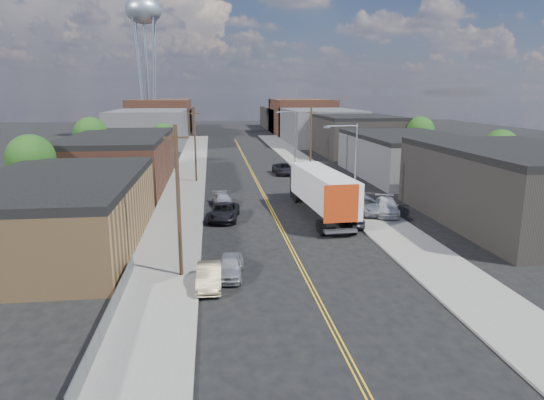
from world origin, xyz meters
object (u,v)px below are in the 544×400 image
object	(u,v)px
car_right_lot_c	(335,184)
car_left_a	(230,266)
car_left_c	(224,212)
car_ahead_truck	(283,169)
car_left_d	(223,200)
water_tower	(144,16)
car_right_lot_a	(364,205)
car_right_lot_b	(387,207)
semi_truck	(319,188)
car_left_b	(209,276)
car_right_oncoming	(353,219)

from	to	relation	value
car_right_lot_c	car_left_a	bearing A→B (deg)	-142.78
car_left_c	car_ahead_truck	xyz separation A→B (m)	(9.50, 25.50, 0.02)
car_ahead_truck	car_left_d	bearing A→B (deg)	-117.89
car_right_lot_c	water_tower	bearing A→B (deg)	87.36
car_right_lot_a	car_left_d	bearing A→B (deg)	145.07
car_left_c	car_right_lot_b	bearing A→B (deg)	6.52
car_left_a	car_right_lot_c	world-z (taller)	car_right_lot_c
car_right_lot_c	semi_truck	bearing A→B (deg)	-137.72
water_tower	car_right_lot_a	world-z (taller)	water_tower
car_right_lot_c	car_ahead_truck	bearing A→B (deg)	83.08
semi_truck	car_left_b	world-z (taller)	semi_truck
car_left_a	car_left_b	world-z (taller)	car_left_a
car_left_a	car_left_c	world-z (taller)	car_left_c
car_left_c	car_left_b	bearing A→B (deg)	-86.97
car_right_lot_c	car_left_d	bearing A→B (deg)	179.18
car_left_c	car_left_d	size ratio (longest dim) A/B	1.26
car_left_c	car_right_lot_a	distance (m)	13.99
car_left_b	car_left_d	distance (m)	22.28
water_tower	car_ahead_truck	distance (m)	72.17
water_tower	car_right_lot_c	distance (m)	84.97
semi_truck	car_left_a	xyz separation A→B (m)	(-9.50, -16.17, -1.88)
car_right_lot_a	car_right_lot_c	bearing A→B (deg)	76.26
semi_truck	car_left_c	xyz separation A→B (m)	(-9.50, -1.39, -1.81)
car_ahead_truck	car_right_lot_b	bearing A→B (deg)	-77.95
car_left_d	car_left_c	bearing A→B (deg)	-96.90
water_tower	car_left_d	xyz separation A→B (m)	(17.00, -79.76, -30.00)
car_left_c	car_ahead_truck	bearing A→B (deg)	77.39
water_tower	semi_truck	size ratio (longest dim) A/B	2.10
car_left_a	water_tower	bearing A→B (deg)	106.35
car_left_a	car_right_lot_a	xyz separation A→B (m)	(13.98, 15.28, 0.23)
car_left_d	car_right_lot_a	world-z (taller)	car_right_lot_a
car_right_oncoming	car_right_lot_c	xyz separation A→B (m)	(2.35, 15.97, 0.28)
semi_truck	car_left_c	world-z (taller)	semi_truck
car_left_a	car_right_lot_c	bearing A→B (deg)	69.48
car_left_a	car_right_lot_c	size ratio (longest dim) A/B	0.92
car_left_d	car_right_oncoming	bearing A→B (deg)	-46.39
semi_truck	car_left_b	bearing A→B (deg)	-125.52
car_left_b	car_right_oncoming	size ratio (longest dim) A/B	1.10
car_left_d	car_right_oncoming	xyz separation A→B (m)	(11.60, -9.56, -0.00)
car_right_lot_a	car_right_lot_b	size ratio (longest dim) A/B	1.06
car_left_d	car_right_lot_c	world-z (taller)	car_right_lot_c
car_right_oncoming	water_tower	bearing A→B (deg)	-67.71
car_right_oncoming	car_right_lot_a	size ratio (longest dim) A/B	0.69
car_left_a	car_right_lot_c	distance (m)	30.45
car_right_lot_b	car_ahead_truck	bearing A→B (deg)	118.88
car_ahead_truck	water_tower	bearing A→B (deg)	111.72
water_tower	car_left_c	xyz separation A→B (m)	(17.00, -85.64, -29.86)
car_right_lot_b	semi_truck	bearing A→B (deg)	179.65
car_right_lot_b	car_right_lot_c	distance (m)	12.82
car_right_lot_b	car_right_lot_c	world-z (taller)	car_right_lot_b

